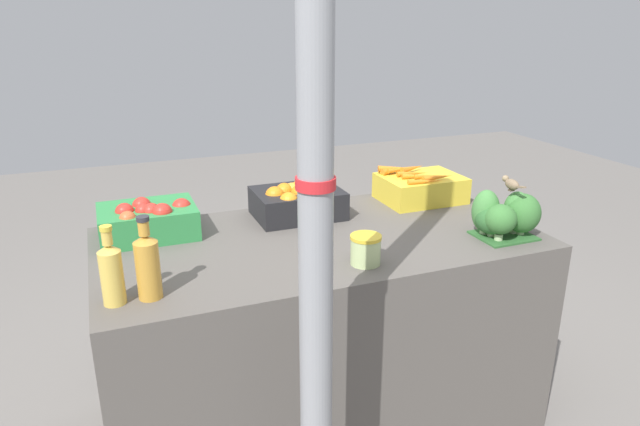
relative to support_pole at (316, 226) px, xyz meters
name	(u,v)px	position (x,y,z in m)	size (l,w,h in m)	color
ground_plane	(320,414)	(0.28, 0.68, -1.17)	(10.00, 10.00, 0.00)	slate
market_table	(320,331)	(0.28, 0.68, -0.75)	(1.71, 0.88, 0.85)	#56514C
support_pole	(316,226)	(0.00, 0.00, 0.00)	(0.10, 0.10, 2.34)	gray
apple_crate	(148,220)	(-0.34, 0.94, -0.25)	(0.37, 0.28, 0.15)	#2D8442
orange_crate	(296,201)	(0.27, 0.95, -0.25)	(0.37, 0.28, 0.16)	black
carrot_crate	(420,187)	(0.89, 0.95, -0.26)	(0.37, 0.28, 0.16)	gold
broccoli_pile	(505,215)	(0.95, 0.42, -0.23)	(0.26, 0.19, 0.19)	#2D602D
juice_bottle_golden	(111,272)	(-0.50, 0.40, -0.22)	(0.07, 0.07, 0.25)	gold
juice_bottle_amber	(148,264)	(-0.39, 0.40, -0.21)	(0.07, 0.07, 0.27)	gold
pickle_jar	(366,250)	(0.34, 0.39, -0.27)	(0.11, 0.11, 0.11)	#B2C684
sparrow_bird	(511,184)	(0.97, 0.43, -0.11)	(0.04, 0.14, 0.05)	#4C3D2D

